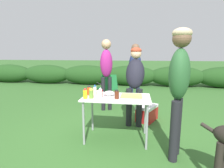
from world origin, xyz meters
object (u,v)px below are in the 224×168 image
(standing_person_in_navy_coat, at_px, (135,68))
(hot_sauce_bottle, at_px, (89,90))
(mustard_bottle, at_px, (85,93))
(standing_person_in_dark_puffer, at_px, (179,80))
(standing_person_in_gray_fleece, at_px, (135,78))
(food_tray, at_px, (131,96))
(standing_person_with_beanie, at_px, (106,67))
(bbq_sauce_bottle, at_px, (117,94))
(folding_table, at_px, (117,101))
(relish_jar, at_px, (91,94))
(mayo_bottle, at_px, (95,90))
(plate_stack, at_px, (98,93))
(ketchup_bottle, at_px, (100,92))
(paper_cup_stack, at_px, (99,95))
(cooler_box, at_px, (147,113))
(mixing_bowl, at_px, (109,93))
(camp_chair_green_behind_table, at_px, (108,87))

(standing_person_in_navy_coat, bearing_deg, hot_sauce_bottle, -114.41)
(mustard_bottle, bearing_deg, standing_person_in_dark_puffer, -9.26)
(hot_sauce_bottle, relative_size, standing_person_in_gray_fleece, 0.11)
(food_tray, distance_m, standing_person_with_beanie, 1.71)
(food_tray, height_order, bbq_sauce_bottle, bbq_sauce_bottle)
(folding_table, relative_size, relish_jar, 7.05)
(food_tray, xyz_separation_m, mayo_bottle, (-0.62, 0.08, 0.07))
(relish_jar, bearing_deg, standing_person_in_navy_coat, 74.61)
(plate_stack, bearing_deg, hot_sauce_bottle, -135.35)
(hot_sauce_bottle, xyz_separation_m, mayo_bottle, (0.11, -0.02, 0.01))
(relish_jar, xyz_separation_m, ketchup_bottle, (0.13, 0.10, 0.00))
(paper_cup_stack, bearing_deg, cooler_box, 54.99)
(plate_stack, bearing_deg, standing_person_with_beanie, 93.36)
(plate_stack, relative_size, ketchup_bottle, 1.44)
(mixing_bowl, xyz_separation_m, standing_person_in_navy_coat, (0.39, 2.11, 0.26))
(relish_jar, height_order, camp_chair_green_behind_table, relish_jar)
(mayo_bottle, bearing_deg, camp_chair_green_behind_table, 94.32)
(folding_table, relative_size, standing_person_in_navy_coat, 0.65)
(paper_cup_stack, xyz_separation_m, bbq_sauce_bottle, (0.26, 0.10, 0.00))
(ketchup_bottle, height_order, cooler_box, ketchup_bottle)
(mayo_bottle, height_order, standing_person_in_gray_fleece, standing_person_in_gray_fleece)
(paper_cup_stack, xyz_separation_m, standing_person_in_dark_puffer, (1.11, -0.19, 0.29))
(food_tray, xyz_separation_m, camp_chair_green_behind_table, (-0.78, 2.26, -0.30))
(plate_stack, bearing_deg, ketchup_bottle, -65.74)
(mixing_bowl, relative_size, standing_person_in_dark_puffer, 0.10)
(relish_jar, height_order, mayo_bottle, mayo_bottle)
(standing_person_in_gray_fleece, height_order, cooler_box, standing_person_in_gray_fleece)
(relish_jar, distance_m, mustard_bottle, 0.10)
(food_tray, distance_m, bbq_sauce_bottle, 0.24)
(mixing_bowl, bearing_deg, hot_sauce_bottle, -176.88)
(ketchup_bottle, height_order, standing_person_in_navy_coat, standing_person_in_navy_coat)
(mixing_bowl, xyz_separation_m, standing_person_in_dark_puffer, (1.01, -0.48, 0.33))
(folding_table, height_order, camp_chair_green_behind_table, camp_chair_green_behind_table)
(standing_person_in_dark_puffer, bearing_deg, plate_stack, -95.20)
(standing_person_in_navy_coat, bearing_deg, folding_table, -101.97)
(plate_stack, distance_m, paper_cup_stack, 0.41)
(mayo_bottle, height_order, cooler_box, mayo_bottle)
(mixing_bowl, distance_m, mayo_bottle, 0.25)
(mixing_bowl, distance_m, hot_sauce_bottle, 0.35)
(plate_stack, height_order, cooler_box, plate_stack)
(standing_person_with_beanie, bearing_deg, cooler_box, -51.45)
(bbq_sauce_bottle, height_order, standing_person_in_gray_fleece, standing_person_in_gray_fleece)
(folding_table, bearing_deg, cooler_box, 58.84)
(hot_sauce_bottle, relative_size, standing_person_in_navy_coat, 0.10)
(plate_stack, xyz_separation_m, paper_cup_stack, (0.12, -0.39, 0.06))
(hot_sauce_bottle, bearing_deg, mixing_bowl, 3.12)
(relish_jar, relative_size, camp_chair_green_behind_table, 0.19)
(relish_jar, distance_m, standing_person_with_beanie, 1.67)
(food_tray, relative_size, cooler_box, 0.64)
(mayo_bottle, distance_m, standing_person_with_beanie, 1.48)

